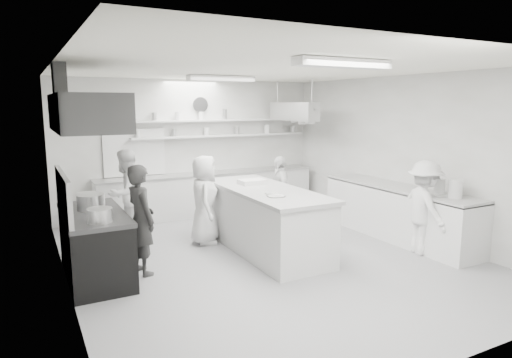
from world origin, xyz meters
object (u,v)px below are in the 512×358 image
back_counter (210,193)px  cook_back (126,193)px  right_counter (397,213)px  cook_stove (141,220)px  prep_island (265,221)px  stove (95,247)px

back_counter → cook_back: 2.32m
back_counter → right_counter: size_ratio=1.52×
cook_back → cook_stove: bearing=49.3°
back_counter → cook_stove: (-2.27, -2.96, 0.35)m
right_counter → cook_stove: 4.66m
back_counter → prep_island: size_ratio=1.81×
prep_island → cook_stove: 2.13m
stove → prep_island: bearing=-1.5°
right_counter → back_counter: bearing=124.7°
stove → cook_stove: (0.63, -0.16, 0.36)m
cook_stove → cook_back: size_ratio=0.98×
prep_island → cook_back: size_ratio=1.67×
right_counter → cook_stove: (-4.62, 0.44, 0.34)m
stove → back_counter: bearing=44.0°
back_counter → cook_back: bearing=-154.7°
prep_island → cook_stove: bearing=-177.4°
back_counter → cook_stove: cook_stove is taller
right_counter → cook_back: 5.05m
stove → back_counter: 4.03m
cook_back → stove: bearing=30.6°
back_counter → prep_island: prep_island is taller
back_counter → prep_island: (-0.16, -2.87, 0.05)m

